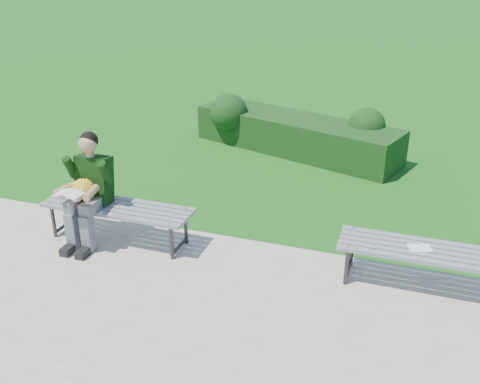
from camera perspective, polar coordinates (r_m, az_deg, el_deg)
name	(u,v)px	position (r m, az deg, el deg)	size (l,w,h in m)	color
ground	(244,240)	(6.46, 0.48, -5.19)	(80.00, 80.00, 0.00)	#116713
walkway	(184,328)	(5.11, -5.97, -14.22)	(30.00, 3.50, 0.02)	#BCB09D
hedge	(293,131)	(9.31, 5.71, 6.48)	(3.76, 2.01, 0.91)	#113914
bench_left	(118,210)	(6.42, -12.93, -1.90)	(1.80, 0.50, 0.46)	gray
bench_right	(429,255)	(5.69, 19.56, -6.31)	(1.80, 0.50, 0.46)	gray
seated_boy	(88,187)	(6.38, -15.92, 0.57)	(0.56, 0.76, 1.31)	gray
paper_sheet	(420,248)	(5.66, 18.63, -5.67)	(0.26, 0.22, 0.01)	white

